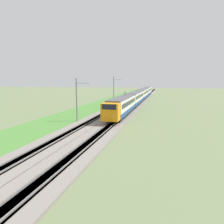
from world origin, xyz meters
TOP-DOWN VIEW (x-y plane):
  - ballast_main at (50.00, 0.00)m, footprint 240.00×4.40m
  - ballast_adjacent at (50.00, -4.36)m, footprint 240.00×4.40m
  - track_main at (50.00, 0.00)m, footprint 240.00×1.57m
  - track_adjacent at (50.00, -4.36)m, footprint 240.00×1.57m
  - grass_verge at (50.00, 5.24)m, footprint 240.00×10.88m
  - passenger_train at (70.01, -4.36)m, footprint 79.33×2.95m
  - catenary_mast_mid at (33.60, 2.50)m, footprint 0.22×2.56m
  - catenary_mast_far at (62.08, 2.51)m, footprint 0.22×2.56m

SIDE VIEW (x-z plane):
  - grass_verge at x=50.00m, z-range 0.00..0.12m
  - ballast_main at x=50.00m, z-range 0.00..0.30m
  - ballast_adjacent at x=50.00m, z-range 0.00..0.30m
  - track_main at x=50.00m, z-range -0.07..0.38m
  - track_adjacent at x=50.00m, z-range -0.07..0.38m
  - passenger_train at x=70.01m, z-range -0.16..5.02m
  - catenary_mast_mid at x=33.60m, z-range 0.14..8.04m
  - catenary_mast_far at x=62.08m, z-range 0.14..8.64m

